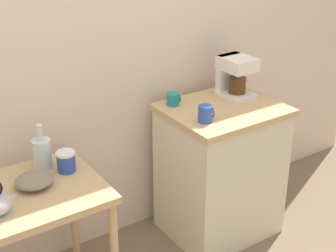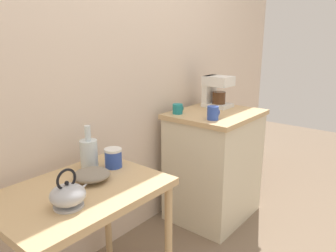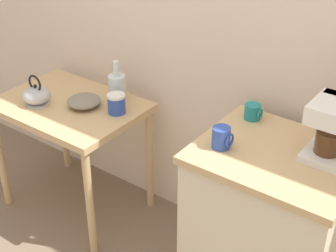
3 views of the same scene
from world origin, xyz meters
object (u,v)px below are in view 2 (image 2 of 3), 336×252
bowl_stoneware (92,175)px  mug_dark_teal (178,109)px  canister_enamel (113,158)px  teakettle (68,195)px  glass_carafe_vase (89,153)px  mug_blue (213,113)px  coffee_maker (216,90)px

bowl_stoneware → mug_dark_teal: (0.97, 0.17, 0.17)m
canister_enamel → mug_dark_teal: bearing=8.9°
teakettle → mug_dark_teal: size_ratio=2.31×
teakettle → canister_enamel: size_ratio=1.73×
bowl_stoneware → glass_carafe_vase: glass_carafe_vase is taller
bowl_stoneware → teakettle: 0.27m
canister_enamel → mug_blue: size_ratio=1.14×
teakettle → mug_dark_teal: 1.25m
coffee_maker → mug_blue: size_ratio=2.64×
bowl_stoneware → glass_carafe_vase: bearing=55.4°
glass_carafe_vase → mug_dark_teal: size_ratio=2.98×
coffee_maker → mug_dark_teal: (-0.41, 0.09, -0.10)m
glass_carafe_vase → mug_blue: bearing=-18.8°
bowl_stoneware → glass_carafe_vase: (0.11, 0.16, 0.06)m
glass_carafe_vase → canister_enamel: bearing=-51.1°
coffee_maker → mug_blue: (-0.40, -0.22, -0.09)m
coffee_maker → teakettle: bearing=-172.0°
teakettle → glass_carafe_vase: 0.46m
teakettle → coffee_maker: bearing=8.0°
canister_enamel → coffee_maker: (1.18, 0.03, 0.25)m
canister_enamel → coffee_maker: 1.21m
mug_blue → glass_carafe_vase: bearing=161.2°
coffee_maker → bowl_stoneware: bearing=-176.4°
glass_carafe_vase → coffee_maker: 1.29m
bowl_stoneware → mug_blue: mug_blue is taller
mug_blue → teakettle: bearing=-179.8°
teakettle → mug_dark_teal: mug_dark_teal is taller
mug_blue → coffee_maker: bearing=29.0°
canister_enamel → coffee_maker: coffee_maker is taller
teakettle → glass_carafe_vase: bearing=40.9°
glass_carafe_vase → canister_enamel: 0.14m
canister_enamel → mug_dark_teal: 0.79m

